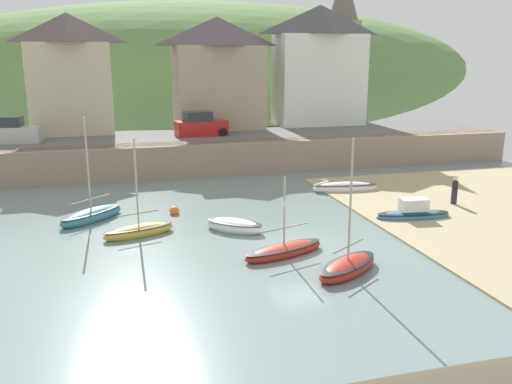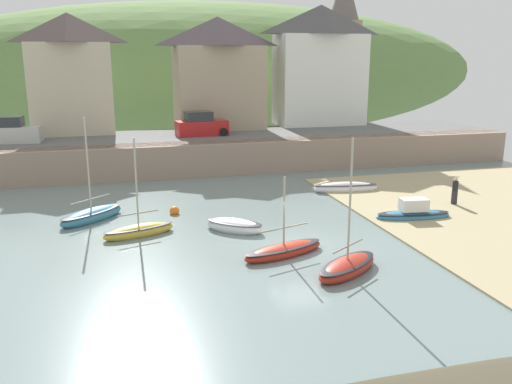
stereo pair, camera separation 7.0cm
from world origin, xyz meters
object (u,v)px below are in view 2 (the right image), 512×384
object	(u,v)px
sailboat_far_left	(346,188)
parked_car_near_slipway	(11,132)
motorboat_with_cabin	(413,214)
sailboat_nearest_shore	(284,250)
sailboat_white_hull	(139,230)
waterfront_building_centre	(218,72)
church_with_spire	(343,42)
parked_car_by_wall	(201,126)
sailboat_tall_mast	(234,226)
fishing_boat_green	(347,267)
waterfront_building_left	(71,73)
waterfront_building_right	(320,65)
person_on_slipway	(455,190)
dinghy_open_wooden	(92,215)
mooring_buoy	(174,211)

from	to	relation	value
sailboat_far_left	parked_car_near_slipway	xyz separation A→B (m)	(-21.83, 11.49, 2.94)
motorboat_with_cabin	sailboat_nearest_shore	bearing A→B (deg)	-150.92
sailboat_white_hull	motorboat_with_cabin	distance (m)	14.69
waterfront_building_centre	church_with_spire	size ratio (longest dim) A/B	0.65
sailboat_nearest_shore	parked_car_by_wall	size ratio (longest dim) A/B	1.01
sailboat_tall_mast	waterfront_building_centre	bearing A→B (deg)	119.55
sailboat_tall_mast	parked_car_near_slipway	bearing A→B (deg)	165.26
fishing_boat_green	sailboat_far_left	size ratio (longest dim) A/B	1.31
waterfront_building_left	parked_car_near_slipway	size ratio (longest dim) A/B	2.27
waterfront_building_right	parked_car_near_slipway	bearing A→B (deg)	-170.22
sailboat_tall_mast	sailboat_nearest_shore	size ratio (longest dim) A/B	0.75
motorboat_with_cabin	parked_car_near_slipway	size ratio (longest dim) A/B	1.01
fishing_boat_green	person_on_slipway	xyz separation A→B (m)	(10.43, 7.84, 0.72)
parked_car_by_wall	fishing_boat_green	bearing A→B (deg)	-90.82
person_on_slipway	waterfront_building_right	bearing A→B (deg)	91.54
dinghy_open_wooden	sailboat_white_hull	xyz separation A→B (m)	(2.33, -3.29, -0.03)
sailboat_nearest_shore	motorboat_with_cabin	bearing A→B (deg)	3.38
sailboat_tall_mast	parked_car_by_wall	bearing A→B (deg)	124.81
dinghy_open_wooden	parked_car_by_wall	size ratio (longest dim) A/B	1.36
waterfront_building_left	sailboat_far_left	size ratio (longest dim) A/B	2.18
waterfront_building_centre	sailboat_tall_mast	bearing A→B (deg)	-99.36
waterfront_building_right	church_with_spire	size ratio (longest dim) A/B	0.73
waterfront_building_centre	dinghy_open_wooden	xyz separation A→B (m)	(-10.73, -18.30, -6.97)
sailboat_tall_mast	sailboat_far_left	bearing A→B (deg)	73.42
parked_car_near_slipway	person_on_slipway	size ratio (longest dim) A/B	2.62
waterfront_building_left	motorboat_with_cabin	distance (m)	30.10
parked_car_near_slipway	waterfront_building_centre	bearing A→B (deg)	20.79
dinghy_open_wooden	sailboat_tall_mast	size ratio (longest dim) A/B	1.80
person_on_slipway	sailboat_tall_mast	bearing A→B (deg)	-174.69
waterfront_building_right	parked_car_by_wall	size ratio (longest dim) A/B	2.52
person_on_slipway	dinghy_open_wooden	bearing A→B (deg)	173.10
sailboat_nearest_shore	parked_car_by_wall	bearing A→B (deg)	71.87
sailboat_nearest_shore	parked_car_near_slipway	bearing A→B (deg)	105.18
sailboat_tall_mast	waterfront_building_left	bearing A→B (deg)	150.32
waterfront_building_right	parked_car_by_wall	bearing A→B (deg)	-159.27
parked_car_near_slipway	person_on_slipway	world-z (taller)	parked_car_near_slipway
parked_car_by_wall	mooring_buoy	world-z (taller)	parked_car_by_wall
sailboat_white_hull	person_on_slipway	distance (m)	18.50
dinghy_open_wooden	sailboat_far_left	size ratio (longest dim) A/B	1.31
waterfront_building_right	mooring_buoy	distance (m)	25.30
sailboat_white_hull	fishing_boat_green	bearing A→B (deg)	-59.31
sailboat_white_hull	parked_car_by_wall	world-z (taller)	sailboat_white_hull
waterfront_building_left	parked_car_near_slipway	xyz separation A→B (m)	(-4.28, -4.50, -4.11)
mooring_buoy	sailboat_far_left	bearing A→B (deg)	11.07
sailboat_nearest_shore	mooring_buoy	bearing A→B (deg)	98.50
sailboat_white_hull	sailboat_tall_mast	bearing A→B (deg)	-24.07
fishing_boat_green	sailboat_nearest_shore	bearing A→B (deg)	92.12
waterfront_building_left	fishing_boat_green	size ratio (longest dim) A/B	1.67
waterfront_building_right	person_on_slipway	world-z (taller)	waterfront_building_right
sailboat_white_hull	sailboat_far_left	bearing A→B (deg)	4.34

